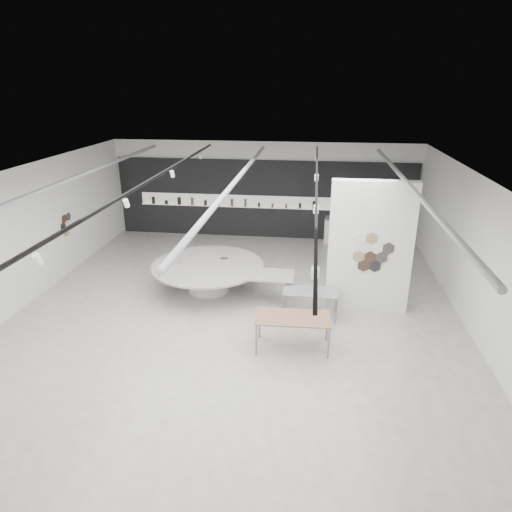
# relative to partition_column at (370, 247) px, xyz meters

# --- Properties ---
(room) EXTENTS (12.02, 14.02, 3.82)m
(room) POSITION_rel_partition_column_xyz_m (-3.59, -1.00, 0.27)
(room) COLOR beige
(room) RESTS_ON ground
(back_wall_display) EXTENTS (11.80, 0.27, 3.10)m
(back_wall_display) POSITION_rel_partition_column_xyz_m (-3.58, 5.94, -0.26)
(back_wall_display) COLOR black
(back_wall_display) RESTS_ON ground
(partition_column) EXTENTS (2.20, 0.38, 3.60)m
(partition_column) POSITION_rel_partition_column_xyz_m (0.00, 0.00, 0.00)
(partition_column) COLOR white
(partition_column) RESTS_ON ground
(display_island) EXTENTS (4.30, 3.41, 0.85)m
(display_island) POSITION_rel_partition_column_xyz_m (-4.51, 0.57, -1.25)
(display_island) COLOR white
(display_island) RESTS_ON ground
(sample_table_wood) EXTENTS (1.76, 0.92, 0.81)m
(sample_table_wood) POSITION_rel_partition_column_xyz_m (-1.90, -2.29, -1.05)
(sample_table_wood) COLOR #8A6347
(sample_table_wood) RESTS_ON ground
(sample_table_stone) EXTENTS (1.47, 0.77, 0.74)m
(sample_table_stone) POSITION_rel_partition_column_xyz_m (-1.51, -0.66, -1.12)
(sample_table_stone) COLOR gray
(sample_table_stone) RESTS_ON ground
(kitchen_counter) EXTENTS (1.83, 0.90, 1.38)m
(kitchen_counter) POSITION_rel_partition_column_xyz_m (-0.18, 5.51, -1.30)
(kitchen_counter) COLOR white
(kitchen_counter) RESTS_ON ground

